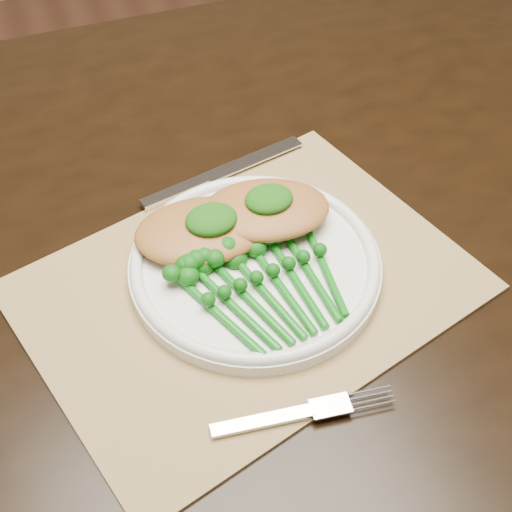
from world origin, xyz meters
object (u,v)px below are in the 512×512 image
object	(u,v)px
dinner_plate	(255,264)
broccolini_bundle	(275,292)
dining_table	(255,381)
placemat	(247,287)
chicken_fillet_left	(202,230)

from	to	relation	value
dinner_plate	broccolini_bundle	distance (m)	0.05
dining_table	placemat	bearing A→B (deg)	-113.66
placemat	dinner_plate	bearing A→B (deg)	32.13
broccolini_bundle	chicken_fillet_left	bearing A→B (deg)	104.63
placemat	chicken_fillet_left	size ratio (longest dim) A/B	3.06
dining_table	broccolini_bundle	world-z (taller)	broccolini_bundle
dining_table	broccolini_bundle	xyz separation A→B (m)	(-0.03, -0.15, 0.40)
chicken_fillet_left	broccolini_bundle	size ratio (longest dim) A/B	0.77
dining_table	chicken_fillet_left	distance (m)	0.42
dinner_plate	chicken_fillet_left	bearing A→B (deg)	131.00
chicken_fillet_left	placemat	bearing A→B (deg)	-59.67
dinner_plate	placemat	bearing A→B (deg)	-131.75
broccolini_bundle	dinner_plate	bearing A→B (deg)	83.31
dining_table	chicken_fillet_left	bearing A→B (deg)	-145.78
dining_table	chicken_fillet_left	xyz separation A→B (m)	(-0.08, -0.05, 0.41)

